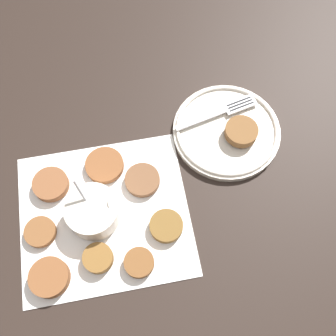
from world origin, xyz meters
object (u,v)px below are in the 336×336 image
at_px(sauce_bowl, 93,212).
at_px(fritter_on_plate, 241,132).
at_px(serving_plate, 226,131).
at_px(fork, 225,110).

distance_m(sauce_bowl, fritter_on_plate, 0.34).
bearing_deg(serving_plate, fritter_on_plate, -38.36).
distance_m(sauce_bowl, fork, 0.35).
xyz_separation_m(serving_plate, fritter_on_plate, (0.02, -0.02, 0.02)).
relative_size(sauce_bowl, fork, 0.59).
distance_m(serving_plate, fritter_on_plate, 0.04).
bearing_deg(fork, serving_plate, -98.97).
distance_m(sauce_bowl, serving_plate, 0.33).
height_order(serving_plate, fritter_on_plate, fritter_on_plate).
relative_size(serving_plate, fritter_on_plate, 3.35).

